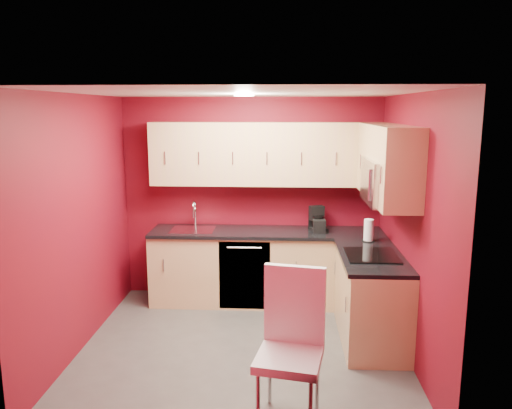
# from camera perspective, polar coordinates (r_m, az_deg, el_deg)

# --- Properties ---
(floor) EXTENTS (3.20, 3.20, 0.00)m
(floor) POSITION_cam_1_polar(r_m,az_deg,el_deg) (5.23, -1.51, -15.90)
(floor) COLOR #484643
(floor) RESTS_ON ground
(ceiling) EXTENTS (3.20, 3.20, 0.00)m
(ceiling) POSITION_cam_1_polar(r_m,az_deg,el_deg) (4.67, -1.67, 12.66)
(ceiling) COLOR white
(ceiling) RESTS_ON wall_back
(wall_back) EXTENTS (3.20, 0.00, 3.20)m
(wall_back) POSITION_cam_1_polar(r_m,az_deg,el_deg) (6.26, -0.49, 0.71)
(wall_back) COLOR maroon
(wall_back) RESTS_ON floor
(wall_front) EXTENTS (3.20, 0.00, 3.20)m
(wall_front) POSITION_cam_1_polar(r_m,az_deg,el_deg) (3.36, -3.66, -8.31)
(wall_front) COLOR maroon
(wall_front) RESTS_ON floor
(wall_left) EXTENTS (0.00, 3.00, 3.00)m
(wall_left) POSITION_cam_1_polar(r_m,az_deg,el_deg) (5.17, -19.55, -2.08)
(wall_left) COLOR maroon
(wall_left) RESTS_ON floor
(wall_right) EXTENTS (0.00, 3.00, 3.00)m
(wall_right) POSITION_cam_1_polar(r_m,az_deg,el_deg) (4.93, 17.29, -2.55)
(wall_right) COLOR maroon
(wall_right) RESTS_ON floor
(base_cabinets_back) EXTENTS (2.80, 0.60, 0.87)m
(base_cabinets_back) POSITION_cam_1_polar(r_m,az_deg,el_deg) (6.16, 1.23, -7.28)
(base_cabinets_back) COLOR #D7AF7B
(base_cabinets_back) RESTS_ON floor
(base_cabinets_right) EXTENTS (0.60, 1.30, 0.87)m
(base_cabinets_right) POSITION_cam_1_polar(r_m,az_deg,el_deg) (5.34, 12.96, -10.46)
(base_cabinets_right) COLOR #D7AF7B
(base_cabinets_right) RESTS_ON floor
(countertop_back) EXTENTS (2.80, 0.63, 0.04)m
(countertop_back) POSITION_cam_1_polar(r_m,az_deg,el_deg) (6.02, 1.24, -3.21)
(countertop_back) COLOR black
(countertop_back) RESTS_ON base_cabinets_back
(countertop_right) EXTENTS (0.63, 1.27, 0.04)m
(countertop_right) POSITION_cam_1_polar(r_m,az_deg,el_deg) (5.18, 13.04, -5.83)
(countertop_right) COLOR black
(countertop_right) RESTS_ON base_cabinets_right
(upper_cabinets_back) EXTENTS (2.80, 0.35, 0.75)m
(upper_cabinets_back) POSITION_cam_1_polar(r_m,az_deg,el_deg) (6.00, 1.32, 5.81)
(upper_cabinets_back) COLOR tan
(upper_cabinets_back) RESTS_ON wall_back
(upper_cabinets_right) EXTENTS (0.35, 1.55, 0.75)m
(upper_cabinets_right) POSITION_cam_1_polar(r_m,az_deg,el_deg) (5.22, 14.64, 5.40)
(upper_cabinets_right) COLOR tan
(upper_cabinets_right) RESTS_ON wall_right
(microwave) EXTENTS (0.42, 0.76, 0.42)m
(microwave) POSITION_cam_1_polar(r_m,az_deg,el_deg) (5.01, 14.71, 2.55)
(microwave) COLOR silver
(microwave) RESTS_ON upper_cabinets_right
(cooktop) EXTENTS (0.50, 0.55, 0.01)m
(cooktop) POSITION_cam_1_polar(r_m,az_deg,el_deg) (5.14, 13.06, -5.67)
(cooktop) COLOR black
(cooktop) RESTS_ON countertop_right
(sink) EXTENTS (0.52, 0.42, 0.35)m
(sink) POSITION_cam_1_polar(r_m,az_deg,el_deg) (6.12, -7.22, -2.54)
(sink) COLOR silver
(sink) RESTS_ON countertop_back
(dishwasher_front) EXTENTS (0.60, 0.02, 0.82)m
(dishwasher_front) POSITION_cam_1_polar(r_m,az_deg,el_deg) (5.90, -1.32, -8.12)
(dishwasher_front) COLOR black
(dishwasher_front) RESTS_ON base_cabinets_back
(downlight) EXTENTS (0.20, 0.20, 0.01)m
(downlight) POSITION_cam_1_polar(r_m,az_deg,el_deg) (4.97, -1.38, 12.38)
(downlight) COLOR white
(downlight) RESTS_ON ceiling
(coffee_maker) EXTENTS (0.25, 0.28, 0.29)m
(coffee_maker) POSITION_cam_1_polar(r_m,az_deg,el_deg) (6.07, 7.16, -1.60)
(coffee_maker) COLOR black
(coffee_maker) RESTS_ON countertop_back
(napkin_holder) EXTENTS (0.14, 0.14, 0.15)m
(napkin_holder) POSITION_cam_1_polar(r_m,az_deg,el_deg) (5.97, 7.26, -2.47)
(napkin_holder) COLOR black
(napkin_holder) RESTS_ON countertop_back
(paper_towel) EXTENTS (0.19, 0.19, 0.25)m
(paper_towel) POSITION_cam_1_polar(r_m,az_deg,el_deg) (5.66, 12.75, -2.89)
(paper_towel) COLOR white
(paper_towel) RESTS_ON countertop_right
(dining_chair) EXTENTS (0.56, 0.58, 1.17)m
(dining_chair) POSITION_cam_1_polar(r_m,az_deg,el_deg) (3.88, 3.83, -16.24)
(dining_chair) COLOR silver
(dining_chair) RESTS_ON floor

